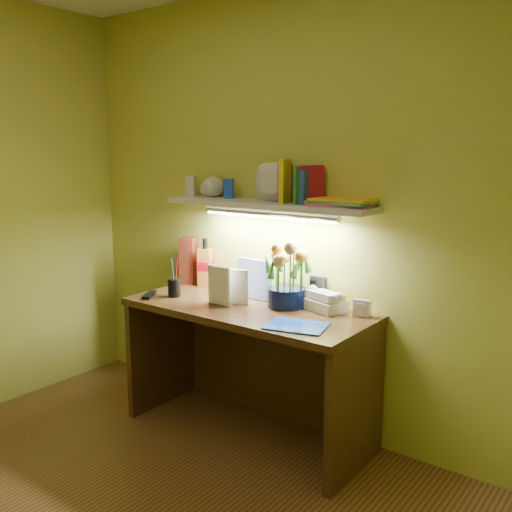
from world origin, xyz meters
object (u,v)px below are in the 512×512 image
at_px(desk, 247,371).
at_px(desk_clock, 362,308).
at_px(telephone, 325,299).
at_px(flower_bouquet, 287,273).
at_px(whisky_bottle, 205,262).

xyz_separation_m(desk, desk_clock, (0.59, 0.21, 0.42)).
distance_m(desk, telephone, 0.61).
bearing_deg(flower_bouquet, telephone, 15.11).
xyz_separation_m(flower_bouquet, desk_clock, (0.42, 0.08, -0.14)).
bearing_deg(desk_clock, whisky_bottle, 169.31).
bearing_deg(telephone, desk_clock, 21.46).
relative_size(desk, telephone, 6.88).
relative_size(desk, flower_bouquet, 3.76).
bearing_deg(telephone, whisky_bottle, -167.13).
xyz_separation_m(telephone, desk_clock, (0.21, 0.02, -0.02)).
bearing_deg(desk, whisky_bottle, 155.91).
relative_size(telephone, desk_clock, 2.30).
relative_size(flower_bouquet, whisky_bottle, 1.23).
bearing_deg(flower_bouquet, whisky_bottle, 171.88).
xyz_separation_m(desk_clock, whisky_bottle, (-1.11, 0.02, 0.11)).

